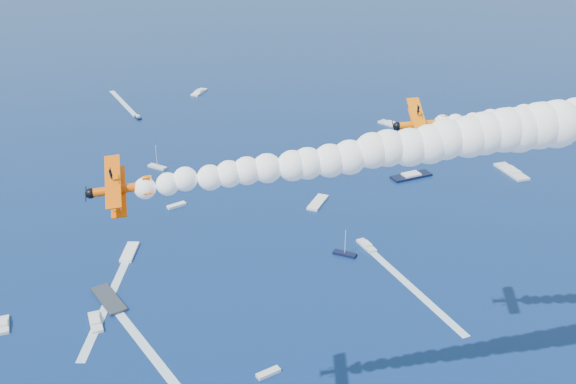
% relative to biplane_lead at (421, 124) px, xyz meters
% --- Properties ---
extents(biplane_lead, '(11.40, 13.01, 8.94)m').
position_rel_biplane_lead_xyz_m(biplane_lead, '(0.00, 0.00, 0.00)').
color(biplane_lead, '#FF6D05').
extents(biplane_trail, '(12.05, 13.10, 8.85)m').
position_rel_biplane_lead_xyz_m(biplane_trail, '(-30.97, -36.17, 0.43)').
color(biplane_trail, '#F35905').
extents(smoke_trail_trail, '(63.48, 55.91, 11.13)m').
position_rel_biplane_lead_xyz_m(smoke_trail_trail, '(-4.66, -21.14, 2.74)').
color(smoke_trail_trail, white).
extents(spectator_boats, '(235.32, 186.70, 0.70)m').
position_rel_biplane_lead_xyz_m(spectator_boats, '(-14.32, 67.60, -53.66)').
color(spectator_boats, white).
rests_on(spectator_boats, ground).
extents(boat_wakes, '(167.36, 166.39, 0.04)m').
position_rel_biplane_lead_xyz_m(boat_wakes, '(-64.70, 42.22, -53.98)').
color(boat_wakes, white).
rests_on(boat_wakes, ground).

